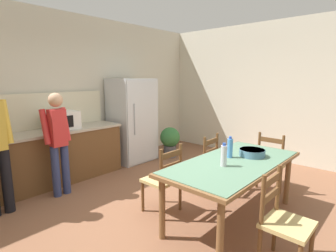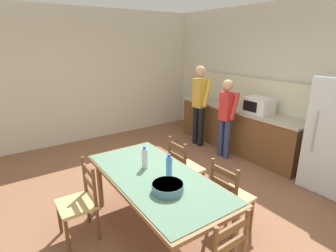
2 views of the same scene
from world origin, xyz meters
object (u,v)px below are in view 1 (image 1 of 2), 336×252
object	(u,v)px
dining_table	(234,167)
refrigerator	(133,120)
bottle_near_centre	(224,155)
person_at_counter	(58,139)
potted_plant	(170,140)
serving_bowl	(252,152)
chair_side_far_right	(203,163)
chair_side_near_left	(283,222)
microwave	(62,120)
bottle_off_centre	(230,148)
chair_head_end	(273,161)
chair_side_far_left	(164,180)

from	to	relation	value
dining_table	refrigerator	bearing A→B (deg)	74.62
refrigerator	bottle_near_centre	size ratio (longest dim) A/B	6.41
person_at_counter	potted_plant	world-z (taller)	person_at_counter
potted_plant	serving_bowl	bearing A→B (deg)	-115.06
dining_table	chair_side_far_right	size ratio (longest dim) A/B	2.16
chair_side_near_left	microwave	bearing A→B (deg)	95.87
chair_side_near_left	bottle_near_centre	bearing A→B (deg)	75.80
microwave	chair_side_near_left	world-z (taller)	microwave
bottle_off_centre	chair_side_far_right	distance (m)	0.85
potted_plant	refrigerator	bearing A→B (deg)	148.74
person_at_counter	potted_plant	bearing A→B (deg)	-88.39
chair_head_end	chair_side_near_left	size ratio (longest dim) A/B	1.00
dining_table	bottle_near_centre	world-z (taller)	bottle_near_centre
microwave	bottle_near_centre	distance (m)	2.83
dining_table	chair_side_near_left	size ratio (longest dim) A/B	2.16
person_at_counter	bottle_off_centre	bearing A→B (deg)	-151.04
dining_table	chair_side_far_right	xyz separation A→B (m)	(0.45, 0.75, -0.23)
serving_bowl	bottle_off_centre	bearing A→B (deg)	142.64
microwave	bottle_near_centre	xyz separation A→B (m)	(0.52, -2.77, -0.17)
chair_side_near_left	potted_plant	distance (m)	3.62
bottle_near_centre	potted_plant	distance (m)	2.93
bottle_near_centre	chair_side_far_right	distance (m)	1.11
bottle_off_centre	chair_side_far_left	distance (m)	0.94
chair_side_far_left	chair_side_far_right	bearing A→B (deg)	-179.92
chair_head_end	person_at_counter	size ratio (longest dim) A/B	0.59
dining_table	potted_plant	size ratio (longest dim) A/B	2.95
microwave	potted_plant	distance (m)	2.36
dining_table	bottle_near_centre	distance (m)	0.32
bottle_near_centre	chair_side_far_right	size ratio (longest dim) A/B	0.30
dining_table	chair_head_end	bearing A→B (deg)	-0.44
bottle_near_centre	potted_plant	world-z (taller)	bottle_near_centre
chair_side_far_left	chair_side_near_left	world-z (taller)	same
chair_side_far_left	chair_side_near_left	size ratio (longest dim) A/B	1.00
bottle_near_centre	bottle_off_centre	xyz separation A→B (m)	(0.34, 0.11, 0.00)
microwave	chair_head_end	size ratio (longest dim) A/B	0.55
bottle_off_centre	chair_side_far_right	size ratio (longest dim) A/B	0.30
refrigerator	chair_head_end	world-z (taller)	refrigerator
bottle_near_centre	serving_bowl	distance (m)	0.60
bottle_off_centre	chair_side_near_left	xyz separation A→B (m)	(-0.54, -0.86, -0.43)
refrigerator	microwave	world-z (taller)	refrigerator
microwave	person_at_counter	xyz separation A→B (m)	(-0.33, -0.52, -0.18)
serving_bowl	chair_side_far_right	bearing A→B (deg)	82.66
refrigerator	chair_side_far_right	distance (m)	2.07
serving_bowl	chair_head_end	size ratio (longest dim) A/B	0.35
bottle_off_centre	chair_side_near_left	size ratio (longest dim) A/B	0.30
refrigerator	chair_side_near_left	world-z (taller)	refrigerator
chair_side_far_left	bottle_near_centre	bearing A→B (deg)	104.67
chair_side_near_left	person_at_counter	bearing A→B (deg)	102.80
chair_side_far_left	refrigerator	bearing A→B (deg)	-120.36
person_at_counter	chair_side_far_right	bearing A→B (deg)	-134.46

